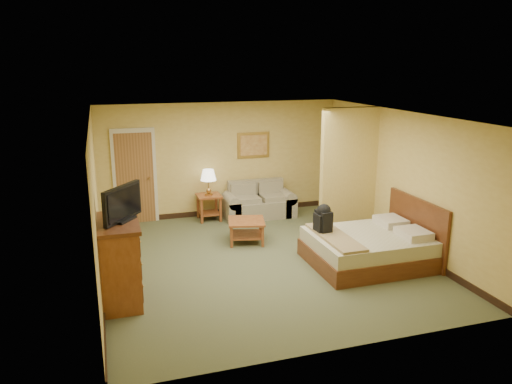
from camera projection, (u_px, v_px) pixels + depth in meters
name	position (u px, v px, depth m)	size (l,w,h in m)	color
floor	(262.00, 261.00, 8.96)	(6.00, 6.00, 0.00)	#4F5537
ceiling	(262.00, 115.00, 8.30)	(6.00, 6.00, 0.00)	white
back_wall	(221.00, 160.00, 11.40)	(5.50, 0.02, 2.60)	#D1B359
left_wall	(96.00, 204.00, 7.83)	(0.02, 6.00, 2.60)	#D1B359
right_wall	(400.00, 180.00, 9.43)	(0.02, 6.00, 2.60)	#D1B359
partition	(349.00, 172.00, 10.11)	(1.20, 0.15, 2.60)	#D1B359
door	(135.00, 177.00, 10.87)	(0.94, 0.16, 2.10)	beige
baseboard	(222.00, 212.00, 11.70)	(5.50, 0.02, 0.12)	black
loveseat	(259.00, 205.00, 11.49)	(1.62, 0.75, 0.82)	gray
side_table	(209.00, 203.00, 11.20)	(0.53, 0.53, 0.58)	brown
table_lamp	(208.00, 176.00, 11.04)	(0.35, 0.35, 0.58)	#AB7F3F
coffee_table	(246.00, 226.00, 9.82)	(0.84, 0.84, 0.45)	brown
wall_picture	(254.00, 145.00, 11.52)	(0.76, 0.04, 0.59)	#B78E3F
dresser	(119.00, 261.00, 7.31)	(0.61, 1.17, 1.25)	brown
tv	(122.00, 204.00, 7.12)	(0.56, 0.71, 0.52)	black
bed	(372.00, 247.00, 8.78)	(2.03, 1.72, 1.11)	#4E2412
backpack	(324.00, 218.00, 8.69)	(0.25, 0.32, 0.53)	black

